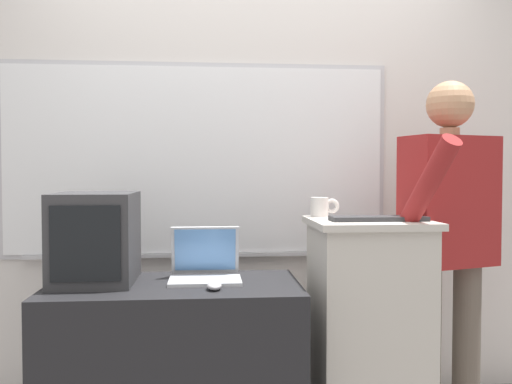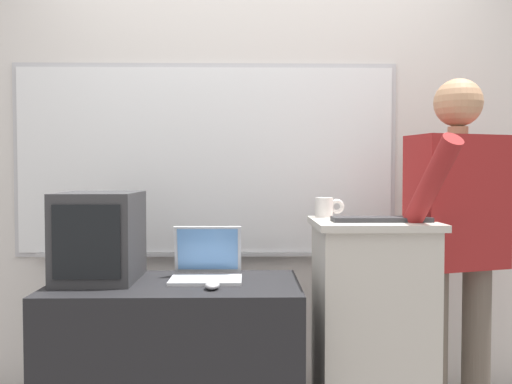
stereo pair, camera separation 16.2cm
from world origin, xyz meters
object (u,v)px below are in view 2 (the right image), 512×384
at_px(side_desk, 176,371).
at_px(wireless_keyboard, 381,219).
at_px(lectern_podium, 371,335).
at_px(crt_monitor, 100,236).
at_px(computer_mouse_by_laptop, 212,285).
at_px(person_presenter, 457,232).
at_px(coffee_mug, 326,207).
at_px(laptop, 207,264).

relative_size(side_desk, wireless_keyboard, 2.54).
bearing_deg(lectern_podium, crt_monitor, -179.94).
distance_m(side_desk, crt_monitor, 0.68).
bearing_deg(computer_mouse_by_laptop, person_presenter, 13.60).
distance_m(side_desk, wireless_keyboard, 1.11).
bearing_deg(coffee_mug, side_desk, -160.70).
relative_size(lectern_podium, computer_mouse_by_laptop, 10.37).
bearing_deg(person_presenter, crt_monitor, 165.54).
relative_size(person_presenter, computer_mouse_by_laptop, 16.78).
relative_size(side_desk, person_presenter, 0.64).
xyz_separation_m(wireless_keyboard, crt_monitor, (-1.23, 0.06, -0.08)).
distance_m(crt_monitor, coffee_mug, 1.05).
relative_size(laptop, computer_mouse_by_laptop, 3.11).
xyz_separation_m(lectern_podium, coffee_mug, (-0.18, 0.17, 0.56)).
bearing_deg(lectern_podium, laptop, 178.68).
height_order(laptop, computer_mouse_by_laptop, laptop).
xyz_separation_m(laptop, crt_monitor, (-0.47, -0.02, 0.13)).
bearing_deg(laptop, person_presenter, 2.60).
relative_size(laptop, coffee_mug, 2.25).
bearing_deg(wireless_keyboard, coffee_mug, 131.13).
bearing_deg(side_desk, crt_monitor, 169.26).
distance_m(wireless_keyboard, computer_mouse_by_laptop, 0.78).
xyz_separation_m(person_presenter, crt_monitor, (-1.61, -0.07, -0.01)).
relative_size(crt_monitor, coffee_mug, 2.94).
relative_size(person_presenter, wireless_keyboard, 3.97).
bearing_deg(person_presenter, laptop, 165.65).
bearing_deg(crt_monitor, lectern_podium, 0.06).
bearing_deg(computer_mouse_by_laptop, lectern_podium, 15.88).
relative_size(lectern_podium, wireless_keyboard, 2.46).
height_order(lectern_podium, laptop, lectern_podium).
xyz_separation_m(laptop, computer_mouse_by_laptop, (0.04, -0.22, -0.05)).
bearing_deg(laptop, crt_monitor, -177.78).
bearing_deg(coffee_mug, lectern_podium, -43.71).
height_order(side_desk, wireless_keyboard, wireless_keyboard).
relative_size(person_presenter, crt_monitor, 4.12).
xyz_separation_m(lectern_podium, side_desk, (-0.87, -0.07, -0.13)).
bearing_deg(crt_monitor, person_presenter, 2.49).
bearing_deg(wireless_keyboard, computer_mouse_by_laptop, -169.26).
distance_m(wireless_keyboard, coffee_mug, 0.32).
relative_size(laptop, crt_monitor, 0.76).
xyz_separation_m(wireless_keyboard, computer_mouse_by_laptop, (-0.72, -0.14, -0.26)).
height_order(person_presenter, laptop, person_presenter).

